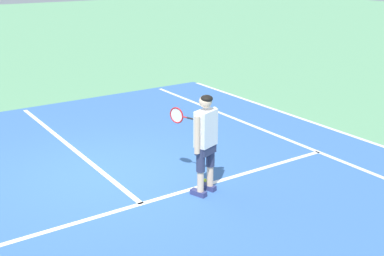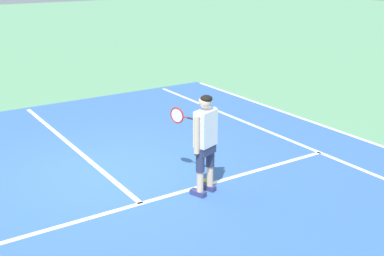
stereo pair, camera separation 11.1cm
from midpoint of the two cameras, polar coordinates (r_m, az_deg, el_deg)
ground_plane at (r=9.36m, az=-10.46°, el=-5.15°), size 80.00×80.00×0.00m
court_inner_surface at (r=8.93m, az=-9.13°, el=-6.24°), size 10.98×11.28×0.00m
line_service at (r=8.15m, az=-6.22°, el=-8.63°), size 8.23×0.10×0.01m
line_centre_service at (r=10.86m, az=-14.18°, el=-1.99°), size 0.10×6.40×0.01m
line_singles_right at (r=11.13m, az=10.38°, el=-1.21°), size 0.10×10.88×0.01m
line_doubles_right at (r=12.09m, az=15.08°, el=0.04°), size 0.10×10.88×0.01m
tennis_player at (r=8.09m, az=1.06°, el=-1.11°), size 0.58×1.22×1.71m
tennis_ball_near_feet at (r=8.84m, az=1.13°, el=-6.04°), size 0.07×0.07×0.07m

